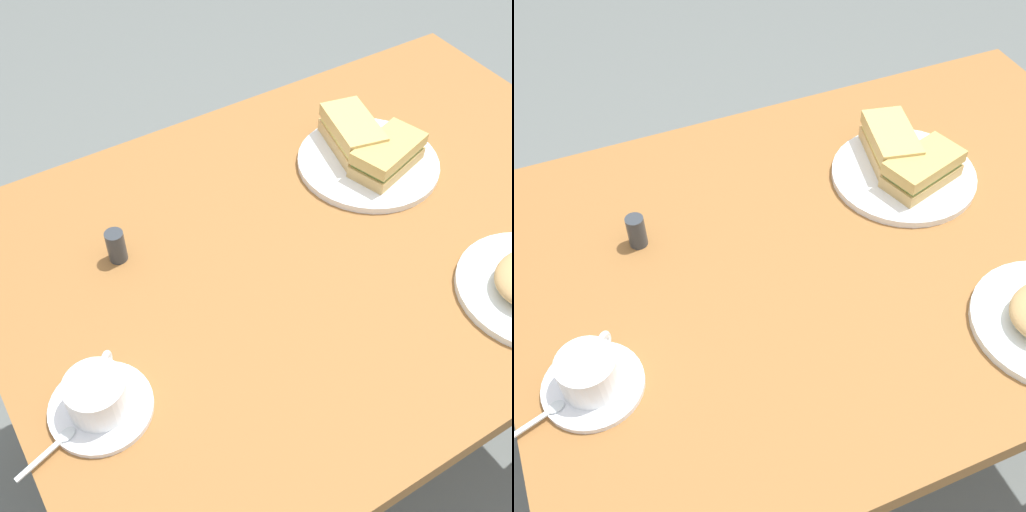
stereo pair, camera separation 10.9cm
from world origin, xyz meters
The scene contains 9 objects.
ground_plane centered at (0.00, 0.00, 0.00)m, with size 6.00×6.00×0.00m, color slate.
dining_table centered at (0.00, 0.00, 0.64)m, with size 1.23×0.86×0.72m.
sandwich_plate centered at (0.16, 0.11, 0.73)m, with size 0.28×0.28×0.01m, color white.
sandwich_front centered at (0.17, 0.08, 0.76)m, with size 0.16×0.12×0.06m.
sandwich_back centered at (0.15, 0.16, 0.77)m, with size 0.11×0.16×0.06m.
coffee_saucer centered at (-0.50, -0.11, 0.73)m, with size 0.15×0.15×0.01m, color white.
coffee_cup centered at (-0.50, -0.11, 0.76)m, with size 0.09×0.10×0.06m.
spoon centered at (-0.57, -0.14, 0.73)m, with size 0.10×0.04×0.01m.
salt_shaker centered at (-0.36, 0.14, 0.75)m, with size 0.03×0.03×0.06m, color #33383D.
Camera 2 is at (-0.45, -0.68, 1.56)m, focal length 46.15 mm.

